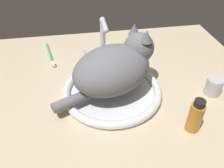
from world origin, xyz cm
name	(u,v)px	position (x,y,z in cm)	size (l,w,h in cm)	color
countertop	(120,83)	(0.00, 0.00, 1.50)	(101.23, 79.57, 3.00)	#CCB793
sink_basin	(112,91)	(-4.18, -6.79, 4.15)	(33.29, 33.29, 2.61)	white
faucet	(103,45)	(-4.18, 13.48, 10.36)	(18.40, 11.67, 18.23)	silver
cat	(116,67)	(-2.63, -6.08, 13.26)	(35.20, 27.98, 18.77)	slate
metal_jar	(214,86)	(29.12, -12.31, 6.07)	(5.41, 5.41, 6.10)	#B2B5BA
amber_bottle	(195,116)	(15.69, -25.74, 8.12)	(3.93, 3.93, 10.94)	#C67A23
toothbrush	(50,55)	(-25.83, 20.46, 3.61)	(4.90, 19.19, 1.70)	#3FB266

